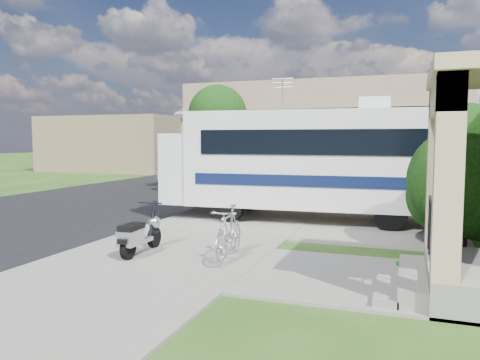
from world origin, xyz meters
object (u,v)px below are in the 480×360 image
(motorhome, at_px, (307,160))
(bicycle, at_px, (229,236))
(van, at_px, (241,160))
(pickup_truck, at_px, (207,169))
(garden_hose, at_px, (407,269))
(shrub, at_px, (468,177))
(scooter, at_px, (139,235))

(motorhome, distance_m, bicycle, 5.26)
(bicycle, bearing_deg, van, 103.92)
(pickup_truck, bearing_deg, garden_hose, 121.46)
(shrub, height_order, van, shrub)
(shrub, distance_m, bicycle, 5.12)
(pickup_truck, bearing_deg, motorhome, 124.79)
(scooter, bearing_deg, bicycle, 5.75)
(shrub, relative_size, scooter, 2.03)
(scooter, distance_m, garden_hose, 5.10)
(motorhome, distance_m, scooter, 5.96)
(shrub, relative_size, garden_hose, 8.26)
(scooter, distance_m, van, 21.54)
(motorhome, height_order, scooter, motorhome)
(shrub, bearing_deg, pickup_truck, 134.75)
(van, bearing_deg, bicycle, -61.08)
(bicycle, bearing_deg, motorhome, 79.92)
(motorhome, bearing_deg, garden_hose, -63.21)
(bicycle, distance_m, van, 21.81)
(motorhome, xyz_separation_m, garden_hose, (2.78, -4.79, -1.68))
(motorhome, relative_size, shrub, 2.63)
(motorhome, xyz_separation_m, scooter, (-2.28, -5.35, -1.31))
(motorhome, relative_size, pickup_truck, 1.31)
(motorhome, height_order, shrub, motorhome)
(pickup_truck, relative_size, van, 0.94)
(bicycle, height_order, pickup_truck, pickup_truck)
(motorhome, xyz_separation_m, van, (-7.51, 15.54, -0.80))
(garden_hose, bearing_deg, bicycle, -174.82)
(shrub, bearing_deg, garden_hose, -118.52)
(bicycle, bearing_deg, shrub, 23.90)
(bicycle, height_order, van, van)
(pickup_truck, bearing_deg, van, -88.64)
(shrub, bearing_deg, van, 122.15)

